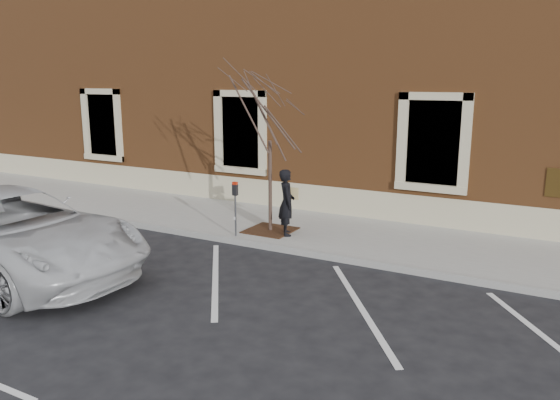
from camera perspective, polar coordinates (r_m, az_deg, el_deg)
The scene contains 10 objects.
ground at distance 13.29m, azimuth -1.25°, elevation -5.13°, with size 120.00×120.00×0.00m, color #28282B.
sidewalk_near at distance 14.75m, azimuth 2.15°, elevation -3.04°, with size 40.00×3.50×0.15m, color #B3B0A8.
curb_near at distance 13.23m, azimuth -1.36°, elevation -4.87°, with size 40.00×0.12×0.15m, color #9E9E99.
parking_stripes at distance 11.54m, azimuth -6.77°, elevation -7.97°, with size 28.00×4.40×0.01m, color silver, non-canonical shape.
building_civic at distance 19.75m, azimuth 10.26°, elevation 12.21°, with size 40.00×8.62×8.00m.
man at distance 13.73m, azimuth 0.70°, elevation -0.26°, with size 0.62×0.40×1.69m, color black.
parking_meter at distance 13.62m, azimuth -4.70°, elevation 0.13°, with size 0.13×0.10×1.39m.
tree_grate at distance 14.29m, azimuth -1.02°, elevation -3.17°, with size 1.17×1.17×0.03m, color #412715.
sapling at distance 13.79m, azimuth -1.06°, elevation 8.87°, with size 2.58×2.58×4.29m.
white_truck at distance 12.71m, azimuth -26.50°, elevation -3.14°, with size 2.94×6.38×1.77m, color #BBBDC0.
Camera 1 is at (6.35, -10.96, 4.02)m, focal length 35.00 mm.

